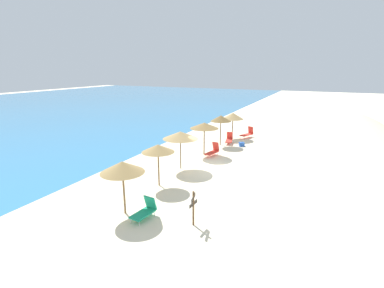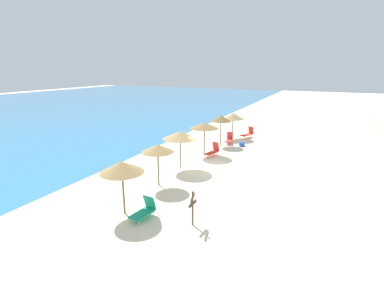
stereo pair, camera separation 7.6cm
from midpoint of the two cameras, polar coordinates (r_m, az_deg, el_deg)
The scene contains 13 objects.
ground_plane at distance 21.26m, azimuth 3.60°, elevation -4.75°, with size 160.00×160.00×0.00m, color beige.
beach_umbrella_0 at distance 14.39m, azimuth -13.81°, elevation -4.49°, with size 2.18×2.18×2.76m.
beach_umbrella_1 at distance 17.53m, azimuth -6.89°, elevation -0.89°, with size 2.01×2.01×2.65m.
beach_umbrella_2 at distance 20.42m, azimuth -2.42°, elevation 1.76°, with size 2.52×2.52×2.77m.
beach_umbrella_3 at distance 23.83m, azimuth 2.37°, elevation 3.67°, with size 2.39×2.39×2.76m.
beach_umbrella_4 at distance 27.05m, azimuth 5.67°, elevation 5.08°, with size 1.95×1.95×2.86m.
beach_umbrella_5 at distance 30.02m, azimuth 8.06°, elevation 5.53°, with size 2.21×2.21×2.67m.
lounge_chair_0 at distance 14.56m, azimuth -9.45°, elevation -12.86°, with size 1.43×0.81×1.00m.
lounge_chair_1 at distance 24.05m, azimuth 4.08°, elevation -1.35°, with size 1.60×0.84×1.10m.
lounge_chair_2 at distance 30.82m, azimuth 10.91°, elevation 2.08°, with size 1.72×1.18×1.13m.
lounge_chair_3 at distance 28.31m, azimuth 7.32°, elevation 0.97°, with size 1.67×0.92×1.03m.
wooden_signpost at distance 13.49m, azimuth 0.11°, elevation -12.04°, with size 0.82×0.24×1.70m.
cooler_box at distance 27.36m, azimuth 9.75°, elevation -0.06°, with size 0.48×0.41×0.37m, color blue.
Camera 1 is at (-18.66, -7.29, 7.12)m, focal length 26.85 mm.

